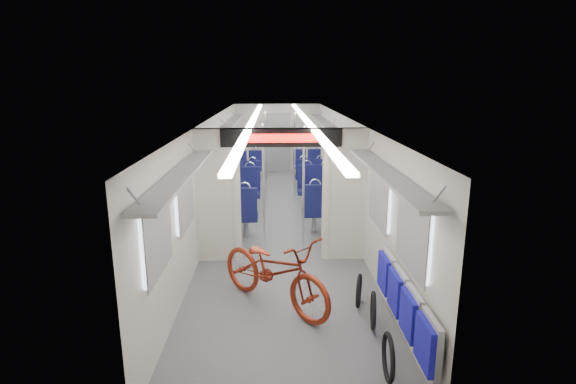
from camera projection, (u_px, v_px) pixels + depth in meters
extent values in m
plane|color=#515456|center=(280.00, 223.00, 9.92)|extent=(12.00, 12.00, 0.00)
cube|color=beige|center=(212.00, 173.00, 9.60)|extent=(0.02, 12.00, 2.30)
cube|color=beige|center=(347.00, 172.00, 9.69)|extent=(0.02, 12.00, 2.30)
cube|color=beige|center=(277.00, 138.00, 15.46)|extent=(2.90, 0.02, 2.30)
cube|color=beige|center=(290.00, 312.00, 3.83)|extent=(2.90, 0.02, 2.30)
cube|color=silver|center=(279.00, 118.00, 9.37)|extent=(2.90, 12.00, 0.02)
cube|color=white|center=(253.00, 120.00, 9.36)|extent=(0.12, 11.40, 0.04)
cube|color=white|center=(306.00, 120.00, 9.39)|extent=(0.12, 11.40, 0.04)
cube|color=beige|center=(216.00, 204.00, 7.71)|extent=(0.65, 0.18, 2.00)
cube|color=beige|center=(346.00, 203.00, 7.78)|extent=(0.65, 0.18, 2.00)
cube|color=beige|center=(281.00, 137.00, 7.46)|extent=(2.90, 0.18, 0.30)
cylinder|color=beige|center=(235.00, 204.00, 7.72)|extent=(0.20, 0.20, 2.00)
cylinder|color=beige|center=(328.00, 203.00, 7.77)|extent=(0.20, 0.20, 2.00)
cube|color=black|center=(281.00, 138.00, 7.36)|extent=(2.00, 0.03, 0.30)
cube|color=#FF0C07|center=(281.00, 138.00, 7.33)|extent=(1.20, 0.02, 0.14)
cube|color=silver|center=(156.00, 238.00, 4.88)|extent=(0.04, 1.00, 0.75)
cube|color=silver|center=(414.00, 235.00, 4.98)|extent=(0.04, 1.00, 0.75)
cube|color=silver|center=(184.00, 200.00, 6.44)|extent=(0.04, 1.00, 0.75)
cube|color=silver|center=(380.00, 198.00, 6.53)|extent=(0.04, 1.00, 0.75)
cube|color=silver|center=(210.00, 165.00, 9.05)|extent=(0.04, 1.00, 0.75)
cube|color=silver|center=(350.00, 165.00, 9.15)|extent=(0.04, 1.00, 0.75)
cube|color=silver|center=(220.00, 151.00, 10.90)|extent=(0.04, 1.00, 0.75)
cube|color=silver|center=(337.00, 150.00, 10.99)|extent=(0.04, 1.00, 0.75)
cube|color=silver|center=(228.00, 141.00, 12.74)|extent=(0.04, 1.00, 0.75)
cube|color=silver|center=(328.00, 140.00, 12.83)|extent=(0.04, 1.00, 0.75)
cube|color=silver|center=(233.00, 134.00, 14.49)|extent=(0.04, 1.00, 0.75)
cube|color=silver|center=(321.00, 133.00, 14.58)|extent=(0.04, 1.00, 0.75)
cube|color=gray|center=(181.00, 174.00, 5.53)|extent=(0.30, 3.60, 0.04)
cube|color=gray|center=(386.00, 172.00, 5.61)|extent=(0.30, 3.60, 0.04)
cube|color=gray|center=(228.00, 126.00, 11.35)|extent=(0.30, 7.60, 0.04)
cube|color=gray|center=(328.00, 126.00, 11.43)|extent=(0.30, 7.60, 0.04)
cube|color=gray|center=(277.00, 142.00, 15.44)|extent=(0.90, 0.05, 2.00)
imported|color=maroon|center=(274.00, 270.00, 6.16)|extent=(1.91, 1.94, 1.06)
cube|color=gray|center=(431.00, 344.00, 4.36)|extent=(0.06, 0.50, 0.56)
cube|color=#140F92|center=(425.00, 344.00, 4.35)|extent=(0.06, 0.45, 0.47)
cube|color=gray|center=(413.00, 315.00, 4.89)|extent=(0.06, 0.50, 0.56)
cube|color=#140F92|center=(408.00, 315.00, 4.89)|extent=(0.06, 0.45, 0.47)
cube|color=gray|center=(400.00, 292.00, 5.42)|extent=(0.06, 0.50, 0.56)
cube|color=#140F92|center=(395.00, 292.00, 5.42)|extent=(0.06, 0.45, 0.47)
cube|color=gray|center=(388.00, 273.00, 5.96)|extent=(0.06, 0.50, 0.56)
cube|color=#140F92|center=(384.00, 273.00, 5.95)|extent=(0.06, 0.45, 0.47)
torus|color=black|center=(388.00, 359.00, 4.68)|extent=(0.08, 0.53, 0.52)
torus|color=black|center=(373.00, 312.00, 5.66)|extent=(0.13, 0.50, 0.50)
torus|color=black|center=(359.00, 292.00, 6.22)|extent=(0.18, 0.47, 0.48)
cube|color=#0E103E|center=(246.00, 217.00, 9.01)|extent=(0.49, 0.45, 0.10)
cylinder|color=gray|center=(246.00, 228.00, 9.07)|extent=(0.10, 0.10, 0.35)
cube|color=#0E103E|center=(245.00, 203.00, 8.75)|extent=(0.49, 0.09, 0.59)
torus|color=silver|center=(244.00, 188.00, 8.68)|extent=(0.24, 0.03, 0.24)
cube|color=#0E103E|center=(250.00, 195.00, 10.79)|extent=(0.49, 0.45, 0.10)
cylinder|color=gray|center=(250.00, 204.00, 10.85)|extent=(0.10, 0.10, 0.35)
cube|color=#0E103E|center=(250.00, 179.00, 10.89)|extent=(0.49, 0.09, 0.59)
torus|color=silver|center=(250.00, 167.00, 10.81)|extent=(0.24, 0.03, 0.24)
cube|color=#0E103E|center=(222.00, 217.00, 9.00)|extent=(0.49, 0.45, 0.10)
cylinder|color=gray|center=(223.00, 228.00, 9.05)|extent=(0.10, 0.10, 0.35)
cube|color=#0E103E|center=(221.00, 203.00, 8.74)|extent=(0.49, 0.09, 0.59)
torus|color=silver|center=(220.00, 188.00, 8.66)|extent=(0.24, 0.03, 0.24)
cube|color=#0E103E|center=(231.00, 195.00, 10.78)|extent=(0.49, 0.45, 0.10)
cylinder|color=gray|center=(231.00, 204.00, 10.83)|extent=(0.10, 0.10, 0.35)
cube|color=#0E103E|center=(231.00, 179.00, 10.87)|extent=(0.49, 0.09, 0.59)
torus|color=silver|center=(230.00, 167.00, 10.80)|extent=(0.24, 0.03, 0.24)
cube|color=#0E103E|center=(314.00, 213.00, 9.32)|extent=(0.48, 0.45, 0.10)
cylinder|color=gray|center=(314.00, 223.00, 9.38)|extent=(0.10, 0.10, 0.35)
cube|color=#0E103E|center=(315.00, 199.00, 9.06)|extent=(0.48, 0.09, 0.59)
torus|color=silver|center=(315.00, 185.00, 8.99)|extent=(0.24, 0.03, 0.24)
cube|color=#0E103E|center=(307.00, 192.00, 11.08)|extent=(0.48, 0.45, 0.10)
cylinder|color=gray|center=(307.00, 200.00, 11.14)|extent=(0.10, 0.10, 0.35)
cube|color=#0E103E|center=(307.00, 176.00, 11.17)|extent=(0.48, 0.09, 0.59)
torus|color=silver|center=(307.00, 165.00, 11.10)|extent=(0.24, 0.03, 0.24)
cube|color=#0E103E|center=(336.00, 212.00, 9.34)|extent=(0.48, 0.45, 0.10)
cylinder|color=gray|center=(336.00, 223.00, 9.39)|extent=(0.10, 0.10, 0.35)
cube|color=#0E103E|center=(338.00, 199.00, 9.08)|extent=(0.48, 0.09, 0.59)
torus|color=silver|center=(338.00, 184.00, 9.01)|extent=(0.24, 0.03, 0.24)
cube|color=#0E103E|center=(326.00, 191.00, 11.10)|extent=(0.48, 0.45, 0.10)
cylinder|color=gray|center=(326.00, 200.00, 11.15)|extent=(0.10, 0.10, 0.35)
cube|color=#0E103E|center=(326.00, 176.00, 11.19)|extent=(0.48, 0.09, 0.59)
torus|color=silver|center=(326.00, 165.00, 11.12)|extent=(0.24, 0.03, 0.24)
cube|color=#0E103E|center=(253.00, 179.00, 12.44)|extent=(0.41, 0.38, 0.10)
cylinder|color=gray|center=(253.00, 187.00, 12.50)|extent=(0.10, 0.10, 0.35)
cube|color=#0E103E|center=(253.00, 170.00, 12.22)|extent=(0.41, 0.07, 0.50)
torus|color=silver|center=(253.00, 161.00, 12.16)|extent=(0.21, 0.03, 0.21)
cube|color=#0E103E|center=(255.00, 169.00, 13.95)|extent=(0.41, 0.38, 0.10)
cylinder|color=gray|center=(255.00, 176.00, 14.01)|extent=(0.10, 0.10, 0.35)
cube|color=#0E103E|center=(255.00, 158.00, 14.03)|extent=(0.41, 0.07, 0.50)
torus|color=silver|center=(255.00, 150.00, 13.97)|extent=(0.21, 0.03, 0.21)
cube|color=#0E103E|center=(236.00, 180.00, 12.43)|extent=(0.41, 0.38, 0.10)
cylinder|color=gray|center=(236.00, 187.00, 12.48)|extent=(0.10, 0.10, 0.35)
cube|color=#0E103E|center=(235.00, 170.00, 12.21)|extent=(0.41, 0.07, 0.50)
torus|color=silver|center=(235.00, 161.00, 12.14)|extent=(0.21, 0.03, 0.21)
cube|color=#0E103E|center=(240.00, 169.00, 13.94)|extent=(0.41, 0.38, 0.10)
cylinder|color=gray|center=(240.00, 176.00, 13.99)|extent=(0.10, 0.10, 0.35)
cube|color=#0E103E|center=(240.00, 158.00, 14.01)|extent=(0.41, 0.07, 0.50)
torus|color=silver|center=(240.00, 150.00, 13.95)|extent=(0.21, 0.03, 0.21)
cube|color=#0E103E|center=(303.00, 177.00, 12.74)|extent=(0.41, 0.38, 0.10)
cylinder|color=gray|center=(303.00, 185.00, 12.80)|extent=(0.10, 0.10, 0.35)
cube|color=#0E103E|center=(303.00, 168.00, 12.52)|extent=(0.41, 0.07, 0.50)
torus|color=silver|center=(303.00, 159.00, 12.46)|extent=(0.21, 0.03, 0.21)
cube|color=#0E103E|center=(300.00, 167.00, 14.23)|extent=(0.41, 0.38, 0.10)
cylinder|color=gray|center=(300.00, 174.00, 14.29)|extent=(0.10, 0.10, 0.35)
cube|color=#0E103E|center=(299.00, 157.00, 14.31)|extent=(0.41, 0.07, 0.50)
torus|color=silver|center=(300.00, 149.00, 14.25)|extent=(0.21, 0.03, 0.21)
cube|color=#0E103E|center=(319.00, 177.00, 12.76)|extent=(0.41, 0.38, 0.10)
cylinder|color=gray|center=(319.00, 185.00, 12.81)|extent=(0.10, 0.10, 0.35)
cube|color=#0E103E|center=(320.00, 168.00, 12.53)|extent=(0.41, 0.07, 0.50)
torus|color=silver|center=(320.00, 159.00, 12.47)|extent=(0.21, 0.03, 0.21)
cube|color=#0E103E|center=(314.00, 167.00, 14.25)|extent=(0.41, 0.38, 0.10)
cylinder|color=gray|center=(314.00, 174.00, 14.30)|extent=(0.10, 0.10, 0.35)
cube|color=#0E103E|center=(314.00, 157.00, 14.32)|extent=(0.41, 0.07, 0.50)
torus|color=silver|center=(314.00, 149.00, 14.26)|extent=(0.21, 0.03, 0.21)
cylinder|color=silver|center=(264.00, 185.00, 8.50)|extent=(0.04, 0.04, 2.30)
cylinder|color=silver|center=(303.00, 190.00, 8.06)|extent=(0.04, 0.04, 2.30)
cylinder|color=silver|center=(266.00, 157.00, 11.57)|extent=(0.04, 0.04, 2.30)
cylinder|color=silver|center=(295.00, 158.00, 11.39)|extent=(0.04, 0.04, 2.30)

